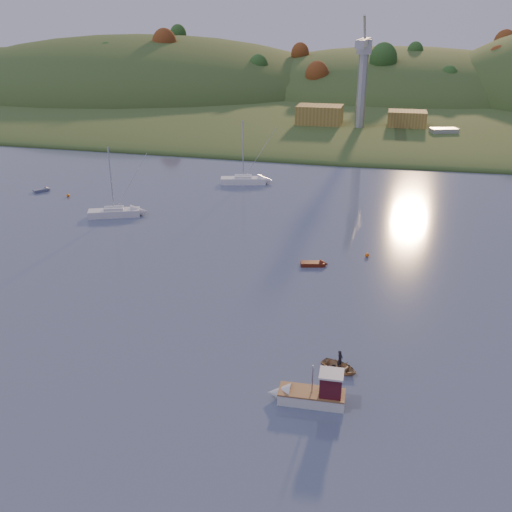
% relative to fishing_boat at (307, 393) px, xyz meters
% --- Properties ---
extents(far_shore, '(620.00, 220.00, 1.50)m').
position_rel_fishing_boat_xyz_m(far_shore, '(-5.52, 215.21, -0.80)').
color(far_shore, '#29441B').
rests_on(far_shore, ground).
extents(shore_slope, '(640.00, 150.00, 7.00)m').
position_rel_fishing_boat_xyz_m(shore_slope, '(-5.52, 150.21, -0.80)').
color(shore_slope, '#29441B').
rests_on(shore_slope, ground).
extents(hill_left_far, '(120.00, 100.00, 32.00)m').
position_rel_fishing_boat_xyz_m(hill_left_far, '(-165.52, 200.21, -0.80)').
color(hill_left_far, '#29441B').
rests_on(hill_left_far, ground).
extents(hill_left, '(170.00, 140.00, 44.00)m').
position_rel_fishing_boat_xyz_m(hill_left, '(-95.52, 185.21, -0.80)').
color(hill_left, '#29441B').
rests_on(hill_left, ground).
extents(hill_center, '(140.00, 120.00, 36.00)m').
position_rel_fishing_boat_xyz_m(hill_center, '(4.48, 195.21, -0.80)').
color(hill_center, '#29441B').
rests_on(hill_center, ground).
extents(hillside_trees, '(280.00, 50.00, 32.00)m').
position_rel_fishing_boat_xyz_m(hillside_trees, '(-5.52, 170.21, -0.80)').
color(hillside_trees, '#294F1C').
rests_on(hillside_trees, ground).
extents(wharf, '(42.00, 16.00, 2.40)m').
position_rel_fishing_boat_xyz_m(wharf, '(-0.52, 107.21, 0.40)').
color(wharf, slate).
rests_on(wharf, ground).
extents(shed_west, '(11.00, 8.00, 4.80)m').
position_rel_fishing_boat_xyz_m(shed_west, '(-13.52, 108.21, 4.00)').
color(shed_west, olive).
rests_on(shed_west, wharf).
extents(shed_east, '(9.00, 7.00, 4.00)m').
position_rel_fishing_boat_xyz_m(shed_east, '(7.48, 109.21, 3.60)').
color(shed_east, olive).
rests_on(shed_east, wharf).
extents(dock_crane, '(3.20, 28.00, 20.30)m').
position_rel_fishing_boat_xyz_m(dock_crane, '(-3.52, 103.61, 16.37)').
color(dock_crane, '#B7B7BC').
rests_on(dock_crane, wharf).
extents(fishing_boat, '(5.77, 1.98, 3.64)m').
position_rel_fishing_boat_xyz_m(fishing_boat, '(0.00, 0.00, 0.00)').
color(fishing_boat, silver).
rests_on(fishing_boat, ground).
extents(sailboat_near, '(7.56, 4.79, 10.10)m').
position_rel_fishing_boat_xyz_m(sailboat_near, '(-33.68, 36.79, -0.13)').
color(sailboat_near, white).
rests_on(sailboat_near, ground).
extents(sailboat_far, '(8.10, 4.15, 10.78)m').
position_rel_fishing_boat_xyz_m(sailboat_far, '(-20.11, 58.66, -0.10)').
color(sailboat_far, white).
rests_on(sailboat_far, ground).
extents(canoe, '(3.72, 3.27, 0.64)m').
position_rel_fishing_boat_xyz_m(canoe, '(1.96, 4.65, -0.48)').
color(canoe, '#9F8058').
rests_on(canoe, ground).
extents(paddler, '(0.58, 0.68, 1.58)m').
position_rel_fishing_boat_xyz_m(paddler, '(1.96, 4.65, -0.02)').
color(paddler, black).
rests_on(paddler, ground).
extents(red_tender, '(3.35, 1.78, 1.09)m').
position_rel_fishing_boat_xyz_m(red_tender, '(-2.61, 25.56, -0.58)').
color(red_tender, '#5A1C0C').
rests_on(red_tender, ground).
extents(grey_dinghy, '(2.61, 2.90, 1.07)m').
position_rel_fishing_boat_xyz_m(grey_dinghy, '(-51.14, 46.38, -0.59)').
color(grey_dinghy, slate).
rests_on(grey_dinghy, ground).
extents(work_vessel, '(14.96, 9.11, 3.62)m').
position_rel_fishing_boat_xyz_m(work_vessel, '(15.80, 103.21, 0.49)').
color(work_vessel, slate).
rests_on(work_vessel, ground).
extents(buoy_1, '(0.50, 0.50, 0.50)m').
position_rel_fishing_boat_xyz_m(buoy_1, '(2.76, 29.55, -0.55)').
color(buoy_1, orange).
rests_on(buoy_1, ground).
extents(buoy_2, '(0.50, 0.50, 0.50)m').
position_rel_fishing_boat_xyz_m(buoy_2, '(-45.49, 44.20, -0.55)').
color(buoy_2, orange).
rests_on(buoy_2, ground).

